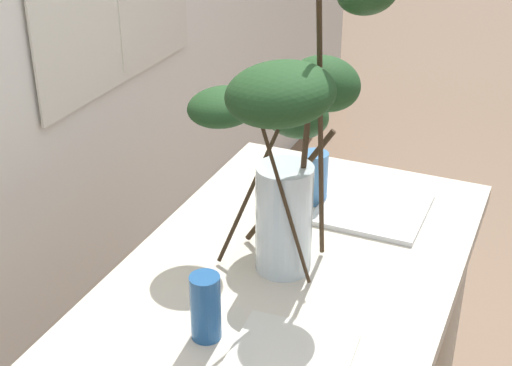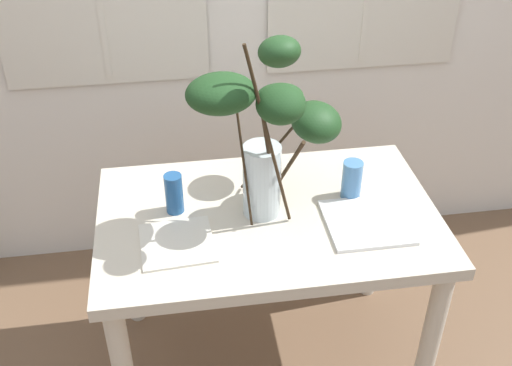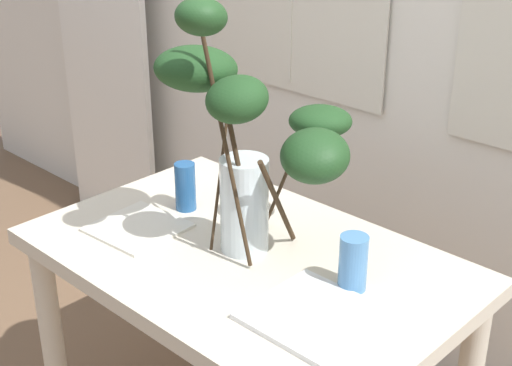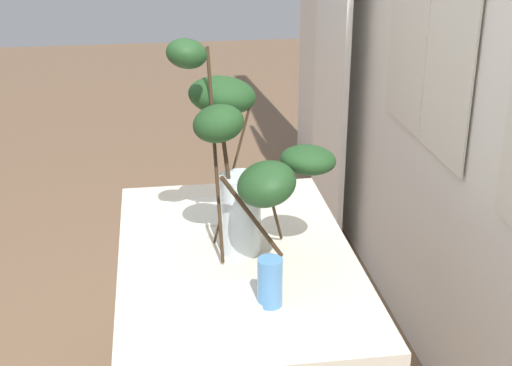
% 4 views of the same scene
% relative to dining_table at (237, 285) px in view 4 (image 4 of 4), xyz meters
% --- Properties ---
extents(curtain_sheer_side, '(0.63, 0.03, 2.20)m').
position_rel_dining_table_xyz_m(curtain_sheer_side, '(-1.62, 0.70, 0.45)').
color(curtain_sheer_side, white).
rests_on(curtain_sheer_side, ground).
extents(dining_table, '(1.19, 0.76, 0.76)m').
position_rel_dining_table_xyz_m(dining_table, '(0.00, 0.00, 0.00)').
color(dining_table, beige).
rests_on(dining_table, ground).
extents(vase_with_branches, '(0.57, 0.54, 0.71)m').
position_rel_dining_table_xyz_m(vase_with_branches, '(-0.01, 0.02, 0.46)').
color(vase_with_branches, silver).
rests_on(vase_with_branches, dining_table).
extents(drinking_glass_blue_left, '(0.06, 0.06, 0.15)m').
position_rel_dining_table_xyz_m(drinking_glass_blue_left, '(-0.32, 0.07, 0.19)').
color(drinking_glass_blue_left, '#235693').
rests_on(drinking_glass_blue_left, dining_table).
extents(drinking_glass_blue_right, '(0.07, 0.07, 0.14)m').
position_rel_dining_table_xyz_m(drinking_glass_blue_right, '(0.31, 0.06, 0.19)').
color(drinking_glass_blue_right, '#4C84BC').
rests_on(drinking_glass_blue_right, dining_table).
extents(plate_square_left, '(0.25, 0.25, 0.01)m').
position_rel_dining_table_xyz_m(plate_square_left, '(-0.32, -0.12, 0.12)').
color(plate_square_left, silver).
rests_on(plate_square_left, dining_table).
extents(plate_square_right, '(0.28, 0.28, 0.01)m').
position_rel_dining_table_xyz_m(plate_square_right, '(0.32, -0.11, 0.12)').
color(plate_square_right, white).
rests_on(plate_square_right, dining_table).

